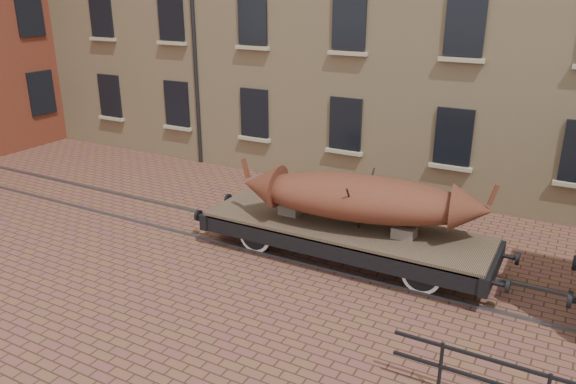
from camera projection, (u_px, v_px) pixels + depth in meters
The scene contains 4 objects.
ground at pixel (357, 262), 13.87m from camera, with size 90.00×90.00×0.00m, color brown.
rail_track at pixel (357, 261), 13.86m from camera, with size 30.00×1.52×0.06m.
flatcar_wagon at pixel (344, 232), 13.77m from camera, with size 7.94×2.15×1.20m.
iron_boat at pixel (360, 198), 13.27m from camera, with size 6.04×2.52×1.47m.
Camera 1 is at (4.47, -11.71, 6.41)m, focal length 35.00 mm.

